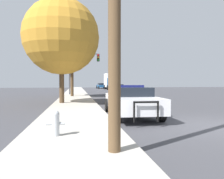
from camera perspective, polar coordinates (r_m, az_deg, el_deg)
The scene contains 10 objects.
ground_plane at distance 8.95m, azimuth 25.24°, elevation -8.55°, with size 110.00×110.00×0.00m, color #3D3D42.
sidewalk_left at distance 7.40m, azimuth -9.94°, elevation -10.07°, with size 3.00×110.00×0.13m.
police_car at distance 10.30m, azimuth 4.86°, elevation -2.77°, with size 2.26×5.20×1.46m.
fire_hydrant at distance 6.23m, azimuth -14.55°, elevation -8.29°, with size 0.51×0.22×0.70m.
traffic_light at distance 26.57m, azimuth -7.90°, elevation 6.46°, with size 3.66×0.35×5.02m.
car_background_distant at distance 52.24m, azimuth -2.80°, elevation 1.01°, with size 2.18×4.51×1.31m.
car_background_oncoming at distance 37.22m, azimuth 1.71°, elevation 0.54°, with size 2.20×4.08×1.20m.
box_truck at distance 46.72m, azimuth -0.25°, elevation 2.26°, with size 2.55×6.58×3.42m.
tree_sidewalk_near at distance 16.09m, azimuth -13.10°, elevation 13.29°, with size 5.32×5.32×7.31m.
tree_sidewalk_mid at distance 23.40m, azimuth -10.47°, elevation 11.88°, with size 5.26×5.26×8.15m.
Camera 1 is at (-5.02, -7.24, 1.61)m, focal length 35.00 mm.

